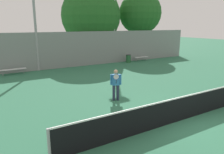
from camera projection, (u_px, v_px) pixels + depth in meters
The scene contains 10 objects.
ground_plane at pixel (181, 120), 9.11m from camera, with size 100.00×100.00×0.00m, color #2D6B4C.
tennis_net at pixel (182, 108), 8.98m from camera, with size 11.03×0.09×1.05m.
tennis_player at pixel (116, 83), 11.32m from camera, with size 0.54×0.51×1.65m.
bench_courtside_near at pixel (141, 57), 23.97m from camera, with size 1.67×0.40×0.44m.
bench_courtside_far at pixel (13, 70), 17.41m from camera, with size 1.94×0.40×0.44m.
light_pole_center_back at pixel (114, 3), 22.37m from camera, with size 0.90×0.60×10.89m.
trash_bin at pixel (128, 59), 22.92m from camera, with size 0.52×0.52×0.84m.
back_fence at pixel (67, 50), 20.04m from camera, with size 29.79×0.06×3.27m.
tree_green_tall at pixel (91, 16), 23.77m from camera, with size 6.44×6.44×8.06m.
tree_green_broad at pixel (140, 13), 25.93m from camera, with size 5.00×5.00×7.75m.
Camera 1 is at (-6.83, -5.72, 3.89)m, focal length 35.00 mm.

